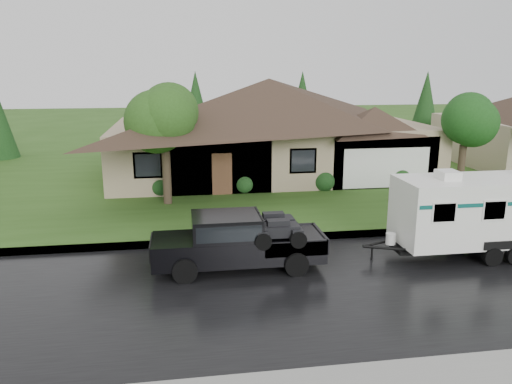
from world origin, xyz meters
TOP-DOWN VIEW (x-y plane):
  - ground at (0.00, 0.00)m, footprint 140.00×140.00m
  - road at (0.00, -2.00)m, footprint 140.00×8.00m
  - curb at (0.00, 2.25)m, footprint 140.00×0.50m
  - lawn at (0.00, 15.00)m, footprint 140.00×26.00m
  - house_main at (2.29, 13.84)m, footprint 19.44×10.80m
  - tree_left_green at (-3.92, 7.71)m, footprint 3.41×3.41m
  - tree_right_green at (11.45, 8.70)m, footprint 3.12×3.12m
  - shrub_row at (2.00, 9.30)m, footprint 13.60×1.00m
  - pickup_truck at (-1.62, -0.22)m, footprint 5.46×2.07m
  - travel_trailer at (7.18, -0.22)m, footprint 6.73×2.36m

SIDE VIEW (x-z plane):
  - ground at x=0.00m, z-range 0.00..0.00m
  - road at x=0.00m, z-range 0.00..0.01m
  - curb at x=0.00m, z-range 0.00..0.15m
  - lawn at x=0.00m, z-range 0.00..0.15m
  - shrub_row at x=2.00m, z-range 0.15..1.15m
  - pickup_truck at x=-1.62m, z-range 0.07..1.88m
  - travel_trailer at x=7.18m, z-range 0.09..3.11m
  - house_main at x=2.29m, z-range 0.14..7.04m
  - tree_right_green at x=11.45m, z-range 1.14..6.30m
  - tree_left_green at x=-3.92m, z-range 1.24..6.89m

